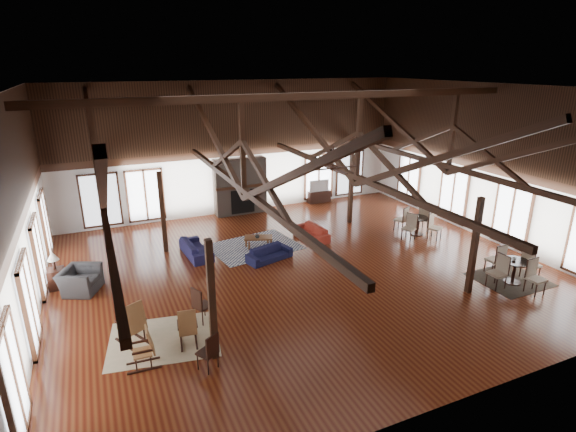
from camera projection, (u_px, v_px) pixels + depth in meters
name	position (u px, v px, depth m)	size (l,w,h in m)	color
floor	(302.00, 269.00, 15.37)	(16.00, 16.00, 0.00)	#622C14
ceiling	(304.00, 88.00, 13.42)	(16.00, 14.00, 0.02)	black
wall_back	(237.00, 148.00, 20.45)	(16.00, 0.02, 6.00)	white
wall_front	(466.00, 274.00, 8.34)	(16.00, 0.02, 6.00)	white
wall_left	(18.00, 218.00, 11.33)	(0.02, 14.00, 6.00)	white
wall_right	(488.00, 163.00, 17.46)	(0.02, 14.00, 6.00)	white
roof_truss	(304.00, 153.00, 14.06)	(15.60, 14.07, 3.14)	black
post_grid	(303.00, 228.00, 14.87)	(8.16, 7.16, 3.05)	black
fireplace	(240.00, 186.00, 20.72)	(2.50, 0.69, 2.60)	#63564C
ceiling_fan	(333.00, 167.00, 13.48)	(1.60, 1.60, 0.75)	black
sofa_navy_front	(269.00, 254.00, 16.03)	(1.67, 0.65, 0.49)	#141538
sofa_navy_left	(196.00, 248.00, 16.39)	(0.75, 1.92, 0.56)	#191740
sofa_orange	(311.00, 232.00, 18.03)	(0.68, 1.75, 0.51)	maroon
coffee_table	(258.00, 238.00, 17.15)	(1.18, 0.89, 0.41)	brown
vase	(257.00, 236.00, 16.99)	(0.17, 0.17, 0.18)	#B2B2B2
armchair	(80.00, 280.00, 13.79)	(1.01, 1.15, 0.75)	#29292B
side_table_lamp	(56.00, 274.00, 13.96)	(0.48, 0.48, 1.24)	black
rocking_chair_a	(134.00, 325.00, 11.12)	(0.84, 1.03, 1.17)	olive
rocking_chair_b	(188.00, 328.00, 11.13)	(0.52, 0.83, 1.00)	olive
rocking_chair_c	(146.00, 349.00, 10.35)	(0.78, 0.46, 0.98)	olive
side_chair_a	(200.00, 303.00, 12.05)	(0.58, 0.58, 1.04)	black
side_chair_b	(210.00, 349.00, 10.18)	(0.55, 0.55, 0.95)	black
cafe_table_near	(515.00, 268.00, 14.28)	(2.04, 2.04, 1.07)	black
cafe_table_far	(418.00, 223.00, 18.33)	(1.99, 1.99, 1.04)	black
cup_near	(514.00, 259.00, 14.22)	(0.12, 0.12, 0.09)	#B2B2B2
cup_far	(417.00, 216.00, 18.21)	(0.12, 0.12, 0.10)	#B2B2B2
tv_console	(319.00, 196.00, 22.70)	(1.16, 0.44, 0.58)	black
television	(318.00, 185.00, 22.50)	(1.02, 0.13, 0.59)	#B2B2B2
rug_tan	(164.00, 339.00, 11.49)	(2.71, 2.13, 0.01)	tan
rug_navy	(254.00, 247.00, 17.26)	(3.21, 2.41, 0.01)	#192446
rug_dark	(510.00, 279.00, 14.65)	(2.13, 1.94, 0.01)	black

